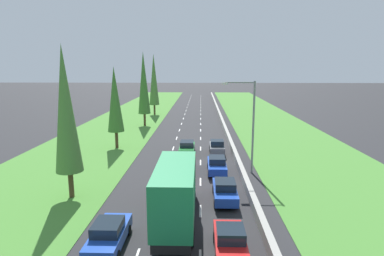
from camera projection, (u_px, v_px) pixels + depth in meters
name	position (u px, v px, depth m)	size (l,w,h in m)	color
ground_plane	(192.00, 121.00, 61.60)	(300.00, 300.00, 0.00)	#28282B
grass_verge_left	(126.00, 121.00, 61.94)	(14.00, 140.00, 0.04)	#478433
grass_verge_right	(267.00, 121.00, 61.21)	(14.00, 140.00, 0.04)	#478433
median_barrier	(221.00, 119.00, 61.37)	(0.44, 120.00, 0.85)	#9E9B93
lane_markings	(192.00, 121.00, 61.60)	(3.64, 116.00, 0.01)	white
red_hatchback_right_lane	(230.00, 241.00, 17.70)	(1.74, 3.90, 1.72)	red
blue_sedan_right_lane	(225.00, 190.00, 24.99)	(1.82, 4.50, 1.64)	#1E47B7
green_box_truck_centre_lane	(176.00, 191.00, 21.31)	(2.46, 9.40, 4.18)	black
white_sedan_centre_lane	(183.00, 164.00, 31.70)	(1.82, 4.50, 1.64)	white
blue_sedan_right_lane_fourth	(217.00, 165.00, 31.54)	(1.82, 4.50, 1.64)	#1E47B7
green_sedan_centre_lane	(187.00, 148.00, 38.15)	(1.82, 4.50, 1.64)	#237A33
blue_sedan_left_lane	(109.00, 234.00, 18.42)	(1.82, 4.50, 1.64)	#1E47B7
grey_hatchback_right_lane	(217.00, 147.00, 38.39)	(1.74, 3.90, 1.72)	slate
poplar_tree_second	(66.00, 110.00, 24.38)	(2.10, 2.10, 12.02)	#4C3823
poplar_tree_third	(115.00, 100.00, 40.12)	(2.06, 2.06, 10.38)	#4C3823
poplar_tree_fourth	(144.00, 83.00, 55.48)	(2.12, 2.12, 12.92)	#4C3823
poplar_tree_fifth	(154.00, 80.00, 68.48)	(2.13, 2.13, 13.04)	#4C3823
street_light_mast	(250.00, 121.00, 30.66)	(3.20, 0.28, 9.00)	gray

